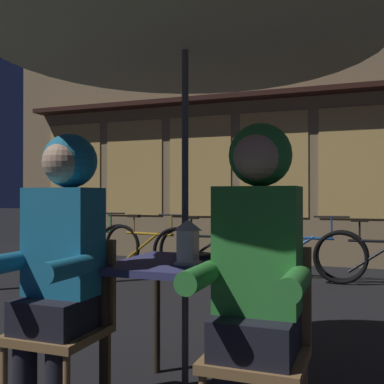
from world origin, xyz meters
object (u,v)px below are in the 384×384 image
Objects in this scene: chair_right at (260,339)px; bicycle_nearest at (87,244)px; bicycle_fourth at (300,253)px; book at (197,255)px; person_left_hooded at (60,247)px; cafe_table at (185,281)px; bicycle_second at (149,248)px; person_right_hooded at (257,256)px; bicycle_third at (212,251)px; chair_left at (67,318)px; lantern at (188,241)px; patio_umbrella at (185,15)px.

bicycle_nearest is at bearing 130.80° from chair_right.
book is (-0.12, -3.59, 0.41)m from bicycle_fourth.
person_left_hooded is (-0.96, -0.06, 0.36)m from chair_right.
chair_right is at bearing 3.39° from person_left_hooded.
bicycle_fourth is (0.13, 3.78, -0.29)m from cafe_table.
person_right_hooded is at bearing -59.00° from bicycle_second.
chair_right is 0.52× the size of bicycle_third.
person_left_hooded is at bearing -90.00° from chair_left.
cafe_table is 0.25m from lantern.
lantern is at bearing -73.81° from bicycle_third.
person_left_hooded reaches higher than bicycle_third.
chair_right reaches higher than bicycle_nearest.
person_right_hooded is at bearing -26.67° from book.
lantern is 0.63m from chair_right.
bicycle_nearest is 4.79m from book.
cafe_table is at bearing -61.62° from bicycle_second.
bicycle_third is at bearing -5.19° from bicycle_nearest.
patio_umbrella is 11.55× the size of book.
chair_left reaches higher than cafe_table.
bicycle_second is (-1.51, 4.12, -0.50)m from person_left_hooded.
person_left_hooded is 4.28m from bicycle_fourth.
person_right_hooded is (0.48, -0.43, 0.21)m from cafe_table.
lantern reaches higher than cafe_table.
patio_umbrella is at bearing -65.48° from book.
bicycle_third is at bearing 132.08° from book.
patio_umbrella reaches higher than lantern.
person_right_hooded is at bearing -41.57° from cafe_table.
chair_right is (0.48, -0.37, -1.57)m from patio_umbrella.
person_left_hooded is at bearing -58.03° from bicycle_nearest.
bicycle_third is (-1.50, 4.03, -0.50)m from person_right_hooded.
bicycle_fourth reaches higher than book.
person_right_hooded reaches higher than book.
cafe_table is 3.20× the size of lantern.
patio_umbrella is 1.65× the size of person_left_hooded.
chair_left reaches higher than bicycle_fourth.
patio_umbrella is at bearing -74.17° from bicycle_third.
person_right_hooded is (0.43, -0.33, -0.01)m from lantern.
bicycle_second and bicycle_fourth have the same top height.
person_right_hooded is at bearing -69.57° from bicycle_third.
chair_left reaches higher than bicycle_third.
chair_right is 5.50m from bicycle_nearest.
chair_right is at bearing -37.55° from cafe_table.
bicycle_second is (-2.05, 3.78, -0.51)m from lantern.
bicycle_third is at bearing 106.19° from lantern.
lantern is 0.27× the size of chair_right.
lantern is 0.30m from book.
patio_umbrella reaches higher than chair_right.
chair_right is 0.36m from person_right_hooded.
chair_left is at bearing -98.31° from bicycle_fourth.
lantern is 0.17× the size of person_right_hooded.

